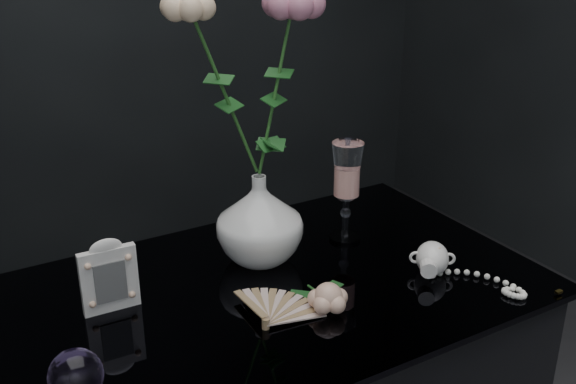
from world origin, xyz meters
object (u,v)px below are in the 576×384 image
pearl_jar (432,257)px  picture_frame (109,275)px  paperweight (76,376)px  loose_rose (328,297)px  wine_glass (346,192)px  vase (260,219)px

pearl_jar → picture_frame: bearing=-162.0°
paperweight → loose_rose: paperweight is taller
wine_glass → pearl_jar: (0.06, -0.19, -0.07)m
picture_frame → pearl_jar: picture_frame is taller
picture_frame → pearl_jar: bearing=-15.5°
wine_glass → picture_frame: bearing=-177.8°
loose_rose → picture_frame: bearing=156.2°
vase → pearl_jar: (0.25, -0.20, -0.05)m
loose_rose → wine_glass: bearing=56.5°
wine_glass → picture_frame: 0.48m
vase → picture_frame: (-0.29, -0.03, -0.02)m
picture_frame → pearl_jar: size_ratio=0.61×
pearl_jar → paperweight: bearing=-142.5°
wine_glass → picture_frame: size_ratio=1.57×
paperweight → pearl_jar: size_ratio=0.34×
wine_glass → pearl_jar: size_ratio=0.95×
vase → wine_glass: bearing=-3.0°
loose_rose → paperweight: bearing=-171.4°
picture_frame → paperweight: bearing=-116.5°
wine_glass → picture_frame: (-0.48, -0.02, -0.04)m
wine_glass → paperweight: (-0.59, -0.21, -0.07)m
paperweight → loose_rose: size_ratio=0.50×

